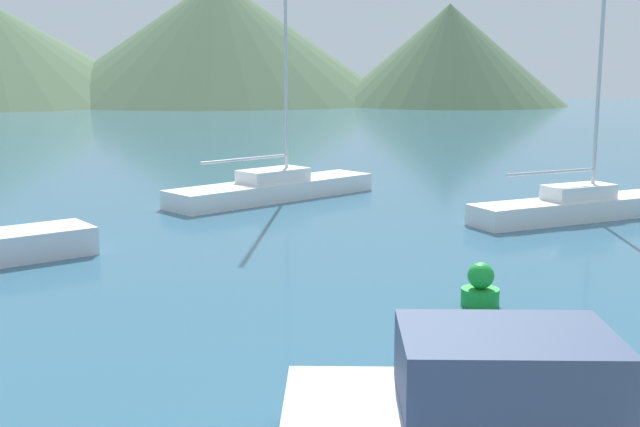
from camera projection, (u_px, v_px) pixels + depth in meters
name	position (u px, v px, depth m)	size (l,w,h in m)	color
motorboat_near	(606.00, 426.00, 9.38)	(7.37, 2.80, 2.31)	silver
sailboat_inner	(578.00, 205.00, 24.92)	(7.48, 4.09, 6.72)	white
sailboat_outer	(274.00, 186.00, 28.74)	(7.59, 6.66, 11.29)	white
buoy_marker	(480.00, 288.00, 15.83)	(0.75, 0.75, 0.87)	green
hill_central	(219.00, 40.00, 111.66)	(50.15, 50.15, 17.20)	#4C6647
hill_east	(449.00, 55.00, 103.88)	(30.39, 30.39, 12.89)	#4C6647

